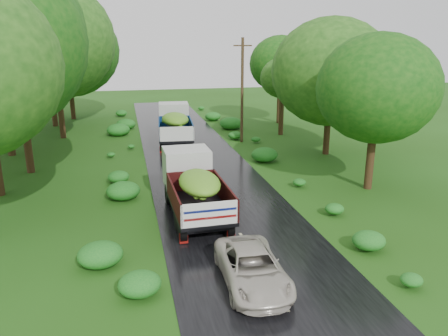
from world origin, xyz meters
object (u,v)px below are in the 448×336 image
object	(u,v)px
truck_far	(175,123)
truck_near	(194,184)
car	(252,268)
utility_pole	(242,90)

from	to	relation	value
truck_far	truck_near	bearing A→B (deg)	-88.60
car	utility_pole	bearing A→B (deg)	77.53
truck_near	truck_far	world-z (taller)	truck_far
car	utility_pole	distance (m)	21.08
truck_far	utility_pole	bearing A→B (deg)	-3.46
truck_far	utility_pole	xyz separation A→B (m)	(5.14, -0.73, 2.47)
utility_pole	truck_near	bearing A→B (deg)	-101.22
truck_near	utility_pole	world-z (taller)	utility_pole
truck_far	utility_pole	distance (m)	5.75
truck_near	truck_far	size ratio (longest dim) A/B	0.92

